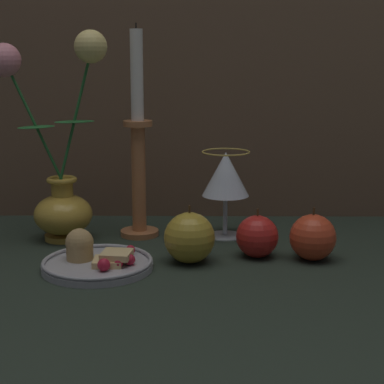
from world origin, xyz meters
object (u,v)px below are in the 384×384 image
at_px(vase, 58,168).
at_px(wine_glass, 226,177).
at_px(apple_at_table_edge, 313,237).
at_px(candlestick, 138,154).
at_px(apple_beside_vase, 189,238).
at_px(plate_with_pastries, 95,260).
at_px(apple_near_glass, 257,236).

height_order(vase, wine_glass, vase).
xyz_separation_m(wine_glass, apple_at_table_edge, (0.14, -0.14, -0.07)).
bearing_deg(vase, candlestick, 11.88).
height_order(wine_glass, apple_beside_vase, wine_glass).
height_order(apple_beside_vase, apple_at_table_edge, apple_beside_vase).
relative_size(vase, plate_with_pastries, 2.13).
bearing_deg(apple_beside_vase, plate_with_pastries, -167.62).
relative_size(wine_glass, apple_at_table_edge, 1.81).
height_order(vase, candlestick, candlestick).
bearing_deg(apple_beside_vase, apple_near_glass, 14.84).
relative_size(vase, wine_glass, 2.33).
relative_size(apple_near_glass, apple_at_table_edge, 0.94).
xyz_separation_m(plate_with_pastries, candlestick, (0.05, 0.19, 0.14)).
bearing_deg(apple_near_glass, plate_with_pastries, -166.55).
distance_m(vase, apple_near_glass, 0.37).
bearing_deg(vase, plate_with_pastries, -61.08).
bearing_deg(plate_with_pastries, apple_beside_vase, 12.38).
xyz_separation_m(vase, wine_glass, (0.30, 0.03, -0.02)).
height_order(vase, apple_near_glass, vase).
relative_size(wine_glass, apple_beside_vase, 1.68).
relative_size(wine_glass, apple_near_glass, 1.93).
bearing_deg(plate_with_pastries, apple_at_table_edge, 7.84).
xyz_separation_m(plate_with_pastries, apple_near_glass, (0.26, 0.06, 0.02)).
xyz_separation_m(vase, candlestick, (0.14, 0.03, 0.02)).
bearing_deg(candlestick, wine_glass, -1.55).
distance_m(plate_with_pastries, apple_at_table_edge, 0.35).
distance_m(plate_with_pastries, wine_glass, 0.30).
relative_size(candlestick, apple_at_table_edge, 4.36).
distance_m(apple_beside_vase, apple_at_table_edge, 0.20).
height_order(vase, apple_beside_vase, vase).
relative_size(vase, apple_near_glass, 4.50).
xyz_separation_m(apple_beside_vase, apple_near_glass, (0.11, 0.03, -0.01)).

